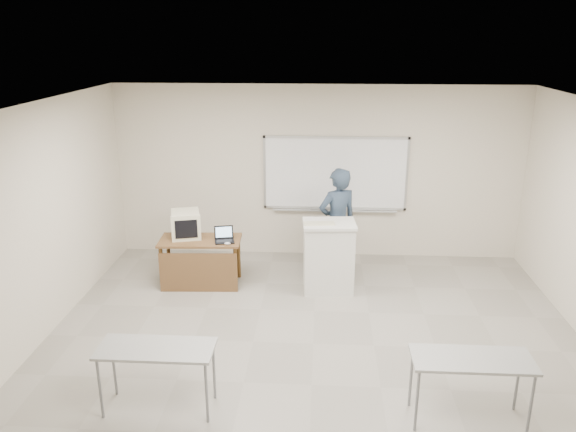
# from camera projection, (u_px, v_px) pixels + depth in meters

# --- Properties ---
(floor) EXTENTS (7.00, 8.00, 0.01)m
(floor) POSITION_uv_depth(u_px,v_px,m) (312.00, 385.00, 6.37)
(floor) COLOR gray
(floor) RESTS_ON ground
(whiteboard) EXTENTS (2.48, 0.10, 1.31)m
(whiteboard) POSITION_uv_depth(u_px,v_px,m) (335.00, 174.00, 9.65)
(whiteboard) COLOR white
(whiteboard) RESTS_ON floor
(student_desks) EXTENTS (4.40, 2.20, 0.73)m
(student_desks) POSITION_uv_depth(u_px,v_px,m) (309.00, 412.00, 4.88)
(student_desks) COLOR gray
(student_desks) RESTS_ON floor
(instructor_desk) EXTENTS (1.25, 0.63, 0.75)m
(instructor_desk) POSITION_uv_depth(u_px,v_px,m) (199.00, 256.00, 8.67)
(instructor_desk) COLOR brown
(instructor_desk) RESTS_ON floor
(podium) EXTENTS (0.78, 0.57, 1.10)m
(podium) POSITION_uv_depth(u_px,v_px,m) (329.00, 256.00, 8.55)
(podium) COLOR silver
(podium) RESTS_ON floor
(crt_monitor) EXTENTS (0.45, 0.49, 0.42)m
(crt_monitor) POSITION_uv_depth(u_px,v_px,m) (185.00, 224.00, 8.77)
(crt_monitor) COLOR beige
(crt_monitor) RESTS_ON instructor_desk
(laptop) EXTENTS (0.29, 0.27, 0.22)m
(laptop) POSITION_uv_depth(u_px,v_px,m) (225.00, 238.00, 8.62)
(laptop) COLOR black
(laptop) RESTS_ON instructor_desk
(mouse) EXTENTS (0.12, 0.10, 0.04)m
(mouse) POSITION_uv_depth(u_px,v_px,m) (227.00, 243.00, 8.48)
(mouse) COLOR #A8A9B1
(mouse) RESTS_ON instructor_desk
(keyboard) EXTENTS (0.47, 0.21, 0.03)m
(keyboard) POSITION_uv_depth(u_px,v_px,m) (319.00, 223.00, 8.30)
(keyboard) COLOR beige
(keyboard) RESTS_ON podium
(presenter) EXTENTS (0.78, 0.69, 1.80)m
(presenter) POSITION_uv_depth(u_px,v_px,m) (337.00, 223.00, 8.98)
(presenter) COLOR black
(presenter) RESTS_ON floor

